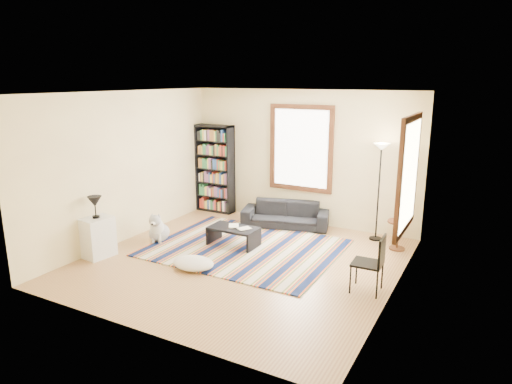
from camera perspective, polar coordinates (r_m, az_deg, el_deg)
The scene contains 21 objects.
floor at distance 7.86m, azimuth -1.75°, elevation -8.95°, with size 5.00×5.00×0.10m, color #A6814C.
ceiling at distance 7.23m, azimuth -1.93°, elevation 12.70°, with size 5.00×5.00×0.10m, color white.
wall_back at distance 9.66m, azimuth 5.80°, elevation 4.34°, with size 5.00×0.10×2.80m, color beige.
wall_front at distance 5.44m, azimuth -15.48°, elevation -3.84°, with size 5.00×0.10×2.80m, color beige.
wall_left at distance 8.94m, azimuth -16.14°, elevation 3.07°, with size 0.10×5.00×2.80m, color beige.
wall_right at distance 6.55m, azimuth 17.86°, elevation -0.98°, with size 0.10×5.00×2.80m, color beige.
window_back at distance 9.55m, azimuth 5.64°, elevation 5.45°, with size 1.20×0.06×1.60m, color white.
window_right at distance 7.28m, azimuth 18.56°, elevation 2.07°, with size 0.06×1.20×1.60m, color white.
rug at distance 8.39m, azimuth -1.35°, elevation -6.97°, with size 3.28×2.63×0.02m, color #0B163A.
sofa at distance 9.53m, azimuth 3.71°, elevation -2.81°, with size 0.69×1.78×0.52m, color black.
bookshelf at distance 10.48m, azimuth -5.16°, elevation 2.91°, with size 0.90×0.30×2.00m, color black.
coffee_table at distance 8.45m, azimuth -2.82°, elevation -5.59°, with size 0.90×0.50×0.36m, color black.
book_a at distance 8.44m, azimuth -3.42°, elevation -4.25°, with size 0.24×0.18×0.02m, color beige.
book_b at distance 8.36m, azimuth -1.78°, elevation -4.43°, with size 0.17×0.24×0.02m, color beige.
floor_cushion at distance 7.59m, azimuth -7.83°, elevation -8.80°, with size 0.71×0.53×0.18m, color beige.
floor_lamp at distance 8.86m, azimuth 15.06°, elevation -0.07°, with size 0.30×0.30×1.86m, color black, non-canonical shape.
side_table at distance 8.64m, azimuth 17.31°, elevation -5.17°, with size 0.40×0.40×0.54m, color #442011.
folding_chair at distance 6.83m, azimuth 13.74°, elevation -8.67°, with size 0.42×0.40×0.86m, color black.
white_cabinet at distance 8.37m, azimuth -19.16°, elevation -5.36°, with size 0.38×0.50×0.70m, color silver.
table_lamp at distance 8.21m, azimuth -19.46°, elevation -1.80°, with size 0.24×0.24×0.38m, color black, non-canonical shape.
dog at distance 8.85m, azimuth -12.03°, elevation -4.27°, with size 0.40×0.57×0.57m, color beige, non-canonical shape.
Camera 1 is at (3.64, -6.25, 3.03)m, focal length 32.00 mm.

